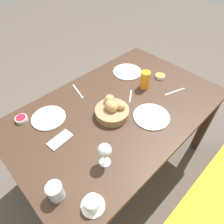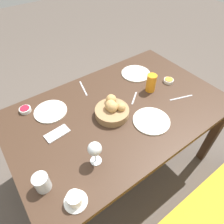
{
  "view_description": "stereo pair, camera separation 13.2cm",
  "coord_description": "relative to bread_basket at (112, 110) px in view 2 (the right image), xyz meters",
  "views": [
    {
      "loc": [
        0.72,
        0.68,
        1.71
      ],
      "look_at": [
        0.07,
        0.02,
        0.76
      ],
      "focal_mm": 32.0,
      "sensor_mm": 36.0,
      "label": 1
    },
    {
      "loc": [
        0.62,
        0.77,
        1.71
      ],
      "look_at": [
        0.07,
        0.02,
        0.76
      ],
      "focal_mm": 32.0,
      "sensor_mm": 36.0,
      "label": 2
    }
  ],
  "objects": [
    {
      "name": "plate_near_right",
      "position": [
        0.33,
        -0.27,
        -0.04
      ],
      "size": [
        0.22,
        0.22,
        0.01
      ],
      "color": "silver",
      "rests_on": "dining_table"
    },
    {
      "name": "spoon_coffee",
      "position": [
        -0.23,
        -0.04,
        -0.04
      ],
      "size": [
        0.12,
        0.09,
        0.0
      ],
      "color": "#B7B7BC",
      "rests_on": "dining_table"
    },
    {
      "name": "plate_far_center",
      "position": [
        -0.17,
        0.2,
        -0.04
      ],
      "size": [
        0.24,
        0.24,
        0.01
      ],
      "color": "silver",
      "rests_on": "dining_table"
    },
    {
      "name": "dining_table",
      "position": [
        -0.07,
        -0.02,
        -0.13
      ],
      "size": [
        1.51,
        0.95,
        0.73
      ],
      "color": "#3D281C",
      "rests_on": "ground_plane"
    },
    {
      "name": "wine_glass",
      "position": [
        0.28,
        0.23,
        0.07
      ],
      "size": [
        0.08,
        0.08,
        0.16
      ],
      "color": "silver",
      "rests_on": "dining_table"
    },
    {
      "name": "jam_bowl_berry",
      "position": [
        0.46,
        -0.38,
        -0.03
      ],
      "size": [
        0.08,
        0.08,
        0.03
      ],
      "color": "white",
      "rests_on": "dining_table"
    },
    {
      "name": "juice_glass",
      "position": [
        -0.38,
        -0.04,
        0.02
      ],
      "size": [
        0.07,
        0.07,
        0.14
      ],
      "color": "orange",
      "rests_on": "dining_table"
    },
    {
      "name": "jam_bowl_honey",
      "position": [
        -0.58,
        -0.02,
        -0.03
      ],
      "size": [
        0.08,
        0.08,
        0.03
      ],
      "color": "white",
      "rests_on": "dining_table"
    },
    {
      "name": "plate_near_left",
      "position": [
        -0.44,
        -0.26,
        -0.04
      ],
      "size": [
        0.24,
        0.24,
        0.01
      ],
      "color": "silver",
      "rests_on": "dining_table"
    },
    {
      "name": "bread_basket",
      "position": [
        0.0,
        0.0,
        0.0
      ],
      "size": [
        0.23,
        0.23,
        0.12
      ],
      "color": "#99754C",
      "rests_on": "dining_table"
    },
    {
      "name": "ground_plane",
      "position": [
        -0.07,
        -0.02,
        -0.77
      ],
      "size": [
        10.0,
        10.0,
        0.0
      ],
      "primitive_type": "plane",
      "color": "#564C44"
    },
    {
      "name": "water_tumbler",
      "position": [
        0.57,
        0.21,
        0.0
      ],
      "size": [
        0.08,
        0.08,
        0.1
      ],
      "color": "silver",
      "rests_on": "dining_table"
    },
    {
      "name": "cell_phone",
      "position": [
        0.37,
        -0.06,
        -0.04
      ],
      "size": [
        0.16,
        0.09,
        0.01
      ],
      "color": "silver",
      "rests_on": "dining_table"
    },
    {
      "name": "knife_silver",
      "position": [
        0.02,
        -0.36,
        -0.04
      ],
      "size": [
        0.05,
        0.18,
        0.0
      ],
      "color": "#B7B7BC",
      "rests_on": "dining_table"
    },
    {
      "name": "fork_silver",
      "position": [
        -0.51,
        0.16,
        -0.04
      ],
      "size": [
        0.18,
        0.07,
        0.0
      ],
      "color": "#B7B7BC",
      "rests_on": "dining_table"
    },
    {
      "name": "coffee_cup",
      "position": [
        0.48,
        0.36,
        -0.02
      ],
      "size": [
        0.11,
        0.11,
        0.06
      ],
      "color": "white",
      "rests_on": "dining_table"
    }
  ]
}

